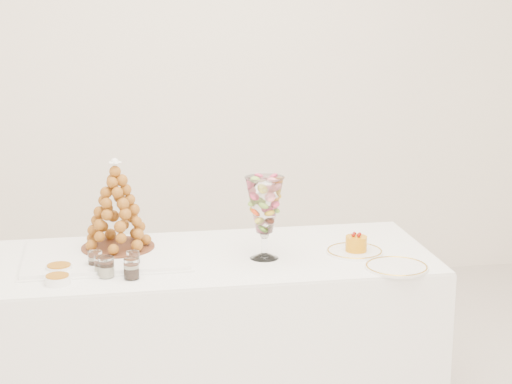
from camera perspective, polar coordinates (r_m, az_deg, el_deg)
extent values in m
cube|color=white|center=(4.76, -4.32, 10.14)|extent=(4.50, 0.04, 2.80)
cube|color=white|center=(3.43, -3.34, -9.69)|extent=(1.77, 0.72, 0.66)
cube|color=white|center=(3.31, -3.42, -4.37)|extent=(1.76, 0.72, 0.01)
cube|color=white|center=(3.34, -10.00, -4.15)|extent=(0.62, 0.47, 0.02)
cylinder|color=white|center=(3.28, 0.56, -4.27)|extent=(0.11, 0.11, 0.02)
cylinder|color=white|center=(3.27, 0.56, -3.47)|extent=(0.02, 0.02, 0.08)
sphere|color=white|center=(3.26, 0.56, -2.83)|extent=(0.04, 0.04, 0.04)
cylinder|color=white|center=(3.36, 6.59, -3.97)|extent=(0.22, 0.22, 0.01)
cylinder|color=white|center=(3.20, 9.36, -4.97)|extent=(0.23, 0.23, 0.01)
cylinder|color=white|center=(3.20, -10.66, -4.49)|extent=(0.06, 0.06, 0.07)
cylinder|color=white|center=(3.13, -10.25, -4.88)|extent=(0.06, 0.06, 0.07)
cylinder|color=white|center=(3.19, -8.19, -4.50)|extent=(0.06, 0.06, 0.07)
cylinder|color=white|center=(3.11, -9.94, -4.95)|extent=(0.07, 0.07, 0.08)
cylinder|color=white|center=(3.08, -8.30, -5.09)|extent=(0.07, 0.07, 0.07)
cylinder|color=white|center=(3.19, -12.99, -5.06)|extent=(0.10, 0.10, 0.03)
cylinder|color=white|center=(3.08, -13.09, -5.73)|extent=(0.09, 0.09, 0.03)
cylinder|color=#5E2E18|center=(3.38, -9.18, -3.64)|extent=(0.28, 0.28, 0.01)
cone|color=#8F5016|center=(3.34, -9.30, -0.79)|extent=(0.27, 0.27, 0.34)
sphere|color=white|center=(3.30, -9.40, 1.92)|extent=(0.03, 0.03, 0.03)
cylinder|color=orange|center=(3.35, 6.69, -3.44)|extent=(0.08, 0.08, 0.06)
sphere|color=maroon|center=(3.35, 6.92, -2.80)|extent=(0.01, 0.01, 0.01)
sphere|color=maroon|center=(3.35, 6.57, -2.77)|extent=(0.01, 0.01, 0.01)
sphere|color=maroon|center=(3.33, 6.50, -2.87)|extent=(0.01, 0.01, 0.01)
sphere|color=maroon|center=(3.33, 6.85, -2.90)|extent=(0.01, 0.01, 0.01)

